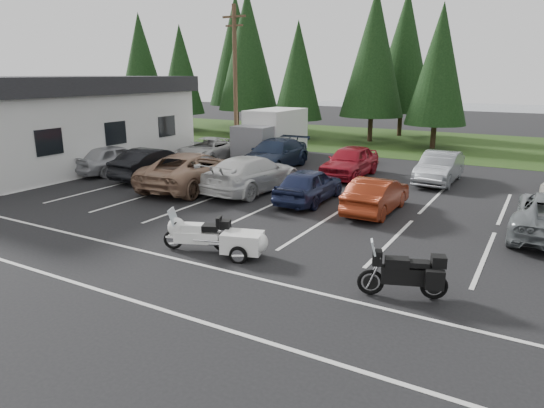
{
  "coord_description": "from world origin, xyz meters",
  "views": [
    {
      "loc": [
        7.08,
        -13.22,
        5.06
      ],
      "look_at": [
        -0.23,
        -0.5,
        1.1
      ],
      "focal_mm": 32.0,
      "sensor_mm": 36.0,
      "label": 1
    }
  ],
  "objects_px": {
    "car_far_3": "(439,168)",
    "touring_motorcycle": "(197,230)",
    "cargo_trailer": "(243,245)",
    "car_near_4": "(309,185)",
    "adventure_motorcycle": "(403,269)",
    "car_far_0": "(208,150)",
    "car_near_5": "(377,195)",
    "car_near_1": "(154,163)",
    "utility_pole": "(235,80)",
    "car_far_1": "(274,154)",
    "building": "(38,122)",
    "car_near_0": "(115,159)",
    "car_near_3": "(252,174)",
    "car_near_2": "(193,170)",
    "box_truck": "(268,134)",
    "car_far_2": "(350,161)"
  },
  "relations": [
    {
      "from": "car_near_4",
      "to": "car_far_0",
      "type": "relative_size",
      "value": 0.82
    },
    {
      "from": "cargo_trailer",
      "to": "box_truck",
      "type": "bearing_deg",
      "value": 101.15
    },
    {
      "from": "car_near_4",
      "to": "car_far_2",
      "type": "bearing_deg",
      "value": -87.72
    },
    {
      "from": "car_near_4",
      "to": "car_near_5",
      "type": "relative_size",
      "value": 1.02
    },
    {
      "from": "building",
      "to": "car_near_1",
      "type": "distance_m",
      "value": 8.4
    },
    {
      "from": "building",
      "to": "box_truck",
      "type": "relative_size",
      "value": 2.79
    },
    {
      "from": "utility_pole",
      "to": "car_far_1",
      "type": "bearing_deg",
      "value": -30.71
    },
    {
      "from": "car_far_0",
      "to": "car_near_3",
      "type": "bearing_deg",
      "value": -44.84
    },
    {
      "from": "car_near_1",
      "to": "car_near_3",
      "type": "distance_m",
      "value": 5.68
    },
    {
      "from": "building",
      "to": "cargo_trailer",
      "type": "height_order",
      "value": "building"
    },
    {
      "from": "car_near_1",
      "to": "car_far_0",
      "type": "xyz_separation_m",
      "value": [
        -0.65,
        5.23,
        -0.07
      ]
    },
    {
      "from": "utility_pole",
      "to": "adventure_motorcycle",
      "type": "relative_size",
      "value": 3.95
    },
    {
      "from": "touring_motorcycle",
      "to": "car_near_0",
      "type": "bearing_deg",
      "value": 125.03
    },
    {
      "from": "car_near_1",
      "to": "touring_motorcycle",
      "type": "distance_m",
      "value": 10.82
    },
    {
      "from": "car_near_2",
      "to": "cargo_trailer",
      "type": "relative_size",
      "value": 3.61
    },
    {
      "from": "car_near_0",
      "to": "touring_motorcycle",
      "type": "relative_size",
      "value": 1.92
    },
    {
      "from": "car_near_5",
      "to": "car_near_4",
      "type": "bearing_deg",
      "value": -2.17
    },
    {
      "from": "building",
      "to": "car_near_2",
      "type": "height_order",
      "value": "building"
    },
    {
      "from": "car_near_1",
      "to": "car_far_2",
      "type": "height_order",
      "value": "car_far_2"
    },
    {
      "from": "car_far_1",
      "to": "car_far_3",
      "type": "relative_size",
      "value": 1.25
    },
    {
      "from": "building",
      "to": "car_near_0",
      "type": "height_order",
      "value": "building"
    },
    {
      "from": "car_far_2",
      "to": "car_near_0",
      "type": "bearing_deg",
      "value": -154.8
    },
    {
      "from": "car_near_4",
      "to": "car_far_3",
      "type": "relative_size",
      "value": 0.93
    },
    {
      "from": "building",
      "to": "box_truck",
      "type": "xyz_separation_m",
      "value": [
        10.0,
        8.5,
        -1.0
      ]
    },
    {
      "from": "car_near_5",
      "to": "adventure_motorcycle",
      "type": "xyz_separation_m",
      "value": [
        2.81,
        -6.68,
        0.03
      ]
    },
    {
      "from": "car_near_3",
      "to": "utility_pole",
      "type": "bearing_deg",
      "value": -48.49
    },
    {
      "from": "touring_motorcycle",
      "to": "adventure_motorcycle",
      "type": "relative_size",
      "value": 1.01
    },
    {
      "from": "car_near_4",
      "to": "car_far_3",
      "type": "distance_m",
      "value": 7.4
    },
    {
      "from": "utility_pole",
      "to": "car_near_0",
      "type": "height_order",
      "value": "utility_pole"
    },
    {
      "from": "car_near_0",
      "to": "car_near_2",
      "type": "xyz_separation_m",
      "value": [
        5.75,
        -0.67,
        0.07
      ]
    },
    {
      "from": "car_near_3",
      "to": "car_near_5",
      "type": "bearing_deg",
      "value": 178.2
    },
    {
      "from": "box_truck",
      "to": "touring_motorcycle",
      "type": "distance_m",
      "value": 16.48
    },
    {
      "from": "car_far_2",
      "to": "car_near_3",
      "type": "bearing_deg",
      "value": -116.81
    },
    {
      "from": "car_far_3",
      "to": "car_near_4",
      "type": "bearing_deg",
      "value": -120.49
    },
    {
      "from": "car_near_1",
      "to": "touring_motorcycle",
      "type": "relative_size",
      "value": 2.01
    },
    {
      "from": "car_near_4",
      "to": "adventure_motorcycle",
      "type": "bearing_deg",
      "value": 128.13
    },
    {
      "from": "building",
      "to": "car_near_3",
      "type": "relative_size",
      "value": 2.86
    },
    {
      "from": "car_far_1",
      "to": "car_near_0",
      "type": "bearing_deg",
      "value": -145.49
    },
    {
      "from": "car_near_5",
      "to": "car_far_1",
      "type": "height_order",
      "value": "car_far_1"
    },
    {
      "from": "cargo_trailer",
      "to": "car_near_4",
      "type": "bearing_deg",
      "value": 82.45
    },
    {
      "from": "car_near_2",
      "to": "car_near_1",
      "type": "bearing_deg",
      "value": -17.85
    },
    {
      "from": "building",
      "to": "car_far_3",
      "type": "xyz_separation_m",
      "value": [
        20.69,
        6.43,
        -1.72
      ]
    },
    {
      "from": "car_near_5",
      "to": "car_far_2",
      "type": "height_order",
      "value": "car_far_2"
    },
    {
      "from": "car_far_3",
      "to": "touring_motorcycle",
      "type": "relative_size",
      "value": 1.92
    },
    {
      "from": "car_far_0",
      "to": "car_far_3",
      "type": "bearing_deg",
      "value": -2.3
    },
    {
      "from": "car_near_4",
      "to": "adventure_motorcycle",
      "type": "xyz_separation_m",
      "value": [
        5.66,
        -6.8,
        -0.01
      ]
    },
    {
      "from": "car_near_1",
      "to": "car_far_3",
      "type": "distance_m",
      "value": 13.86
    },
    {
      "from": "car_far_0",
      "to": "car_far_3",
      "type": "xyz_separation_m",
      "value": [
        13.11,
        0.83,
        0.03
      ]
    },
    {
      "from": "car_near_1",
      "to": "cargo_trailer",
      "type": "distance_m",
      "value": 11.88
    },
    {
      "from": "car_far_1",
      "to": "building",
      "type": "bearing_deg",
      "value": -158.34
    }
  ]
}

